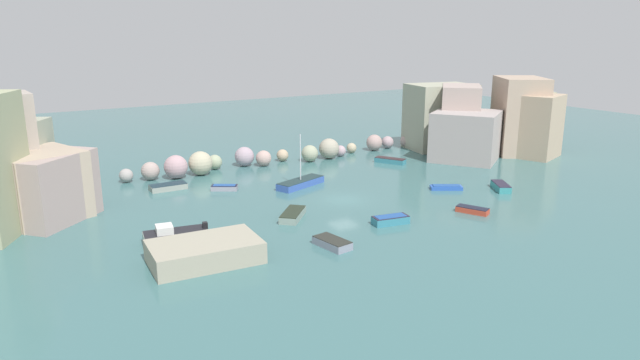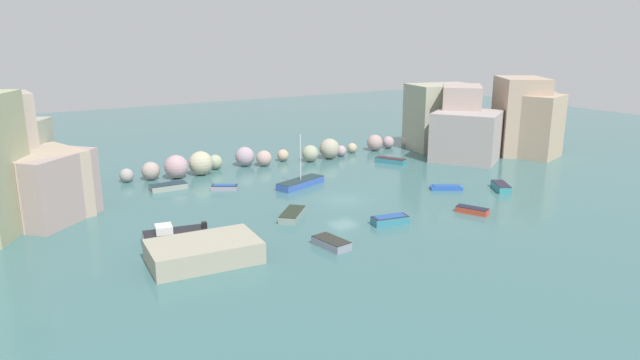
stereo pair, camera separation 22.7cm
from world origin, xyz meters
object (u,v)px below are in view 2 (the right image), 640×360
at_px(moored_boat_1, 390,220).
at_px(moored_boat_8, 472,210).
at_px(moored_boat_0, 301,183).
at_px(moored_boat_9, 331,243).
at_px(moored_boat_5, 168,187).
at_px(moored_boat_7, 446,187).
at_px(moored_boat_10, 224,187).
at_px(moored_boat_4, 292,215).
at_px(moored_boat_2, 391,161).
at_px(moored_boat_6, 501,187).
at_px(stone_dock, 204,251).
at_px(moored_boat_3, 174,236).

height_order(moored_boat_1, moored_boat_8, moored_boat_1).
distance_m(moored_boat_0, moored_boat_9, 17.28).
distance_m(moored_boat_5, moored_boat_7, 28.21).
bearing_deg(moored_boat_10, moored_boat_9, 124.82).
distance_m(moored_boat_1, moored_boat_4, 8.34).
bearing_deg(moored_boat_7, moored_boat_4, -148.40).
bearing_deg(moored_boat_2, moored_boat_6, 159.15).
height_order(moored_boat_0, moored_boat_10, moored_boat_0).
relative_size(moored_boat_6, moored_boat_10, 1.21).
relative_size(stone_dock, moored_boat_10, 2.71).
xyz_separation_m(moored_boat_2, moored_boat_6, (1.91, -15.45, 0.04)).
height_order(moored_boat_2, moored_boat_9, moored_boat_9).
xyz_separation_m(moored_boat_2, moored_boat_9, (-21.12, -19.64, 0.00)).
distance_m(moored_boat_5, moored_boat_9, 22.65).
xyz_separation_m(stone_dock, moored_boat_10, (8.24, 16.53, -0.47)).
relative_size(moored_boat_4, moored_boat_8, 1.27).
distance_m(moored_boat_3, moored_boat_8, 25.52).
xyz_separation_m(moored_boat_1, moored_boat_2, (14.16, 17.81, -0.05)).
bearing_deg(moored_boat_1, moored_boat_0, 102.22).
distance_m(moored_boat_1, moored_boat_7, 12.74).
bearing_deg(stone_dock, moored_boat_0, 41.55).
bearing_deg(moored_boat_7, moored_boat_10, -178.85).
relative_size(moored_boat_4, moored_boat_7, 1.14).
distance_m(moored_boat_1, moored_boat_10, 18.67).
xyz_separation_m(moored_boat_1, moored_boat_5, (-12.57, 20.12, -0.06)).
height_order(moored_boat_4, moored_boat_7, moored_boat_4).
relative_size(stone_dock, moored_boat_5, 2.05).
xyz_separation_m(moored_boat_2, moored_boat_7, (-2.63, -12.39, -0.10)).
relative_size(stone_dock, moored_boat_3, 1.48).
height_order(moored_boat_1, moored_boat_6, same).
relative_size(moored_boat_3, moored_boat_8, 1.70).
bearing_deg(stone_dock, moored_boat_6, 3.42).
relative_size(moored_boat_1, moored_boat_3, 0.64).
bearing_deg(moored_boat_6, moored_boat_1, -49.70).
xyz_separation_m(moored_boat_7, moored_boat_10, (-19.30, 11.55, 0.08)).
bearing_deg(moored_boat_0, moored_boat_7, -56.10).
height_order(moored_boat_0, moored_boat_8, moored_boat_0).
xyz_separation_m(moored_boat_6, moored_boat_8, (-8.05, -3.85, -0.08)).
xyz_separation_m(moored_boat_4, moored_boat_9, (-0.74, -7.39, -0.01)).
xyz_separation_m(moored_boat_5, moored_boat_8, (20.58, -21.60, -0.04)).
bearing_deg(stone_dock, moored_boat_2, 29.92).
height_order(moored_boat_6, moored_boat_9, moored_boat_6).
relative_size(moored_boat_5, moored_boat_6, 1.09).
relative_size(moored_boat_7, moored_boat_8, 1.12).
height_order(moored_boat_0, moored_boat_2, moored_boat_0).
height_order(moored_boat_0, moored_boat_6, moored_boat_0).
height_order(moored_boat_7, moored_boat_9, moored_boat_9).
xyz_separation_m(moored_boat_0, moored_boat_2, (14.65, 3.61, -0.07)).
bearing_deg(moored_boat_10, moored_boat_4, 130.11).
xyz_separation_m(stone_dock, moored_boat_8, (24.03, -1.94, -0.49)).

